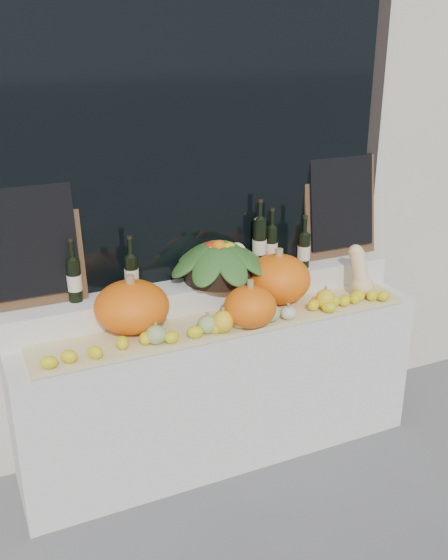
% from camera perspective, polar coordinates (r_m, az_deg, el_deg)
% --- Properties ---
extents(storefront_facade, '(7.00, 0.94, 4.50)m').
position_cam_1_polar(storefront_facade, '(3.81, -5.35, 20.18)').
color(storefront_facade, beige).
rests_on(storefront_facade, ground).
extents(display_sill, '(2.30, 0.55, 0.88)m').
position_cam_1_polar(display_sill, '(3.66, -0.50, -9.56)').
color(display_sill, silver).
rests_on(display_sill, ground).
extents(rear_tier, '(2.30, 0.25, 0.16)m').
position_cam_1_polar(rear_tier, '(3.55, -1.52, -1.20)').
color(rear_tier, silver).
rests_on(rear_tier, display_sill).
extents(straw_bedding, '(2.10, 0.32, 0.02)m').
position_cam_1_polar(straw_bedding, '(3.35, 0.36, -3.91)').
color(straw_bedding, tan).
rests_on(straw_bedding, display_sill).
extents(pumpkin_left, '(0.45, 0.45, 0.26)m').
position_cam_1_polar(pumpkin_left, '(3.22, -8.43, -2.42)').
color(pumpkin_left, orange).
rests_on(pumpkin_left, straw_bedding).
extents(pumpkin_right, '(0.41, 0.41, 0.28)m').
position_cam_1_polar(pumpkin_right, '(3.54, 4.98, 0.11)').
color(pumpkin_right, orange).
rests_on(pumpkin_right, straw_bedding).
extents(pumpkin_center, '(0.36, 0.36, 0.22)m').
position_cam_1_polar(pumpkin_center, '(3.24, 2.40, -2.46)').
color(pumpkin_center, orange).
rests_on(pumpkin_center, straw_bedding).
extents(butternut_squash, '(0.14, 0.20, 0.29)m').
position_cam_1_polar(butternut_squash, '(3.72, 12.35, 0.55)').
color(butternut_squash, '#EFC38C').
rests_on(butternut_squash, straw_bedding).
extents(decorative_gourds, '(1.10, 0.15, 0.14)m').
position_cam_1_polar(decorative_gourds, '(3.26, 1.95, -3.43)').
color(decorative_gourds, '#376F21').
rests_on(decorative_gourds, straw_bedding).
extents(lemon_heap, '(2.20, 0.16, 0.06)m').
position_cam_1_polar(lemon_heap, '(3.24, 1.19, -3.96)').
color(lemon_heap, yellow).
rests_on(lemon_heap, straw_bedding).
extents(produce_bowl, '(0.61, 0.61, 0.24)m').
position_cam_1_polar(produce_bowl, '(3.49, -0.48, 1.84)').
color(produce_bowl, black).
rests_on(produce_bowl, rear_tier).
extents(wine_bottle_far_left, '(0.08, 0.08, 0.34)m').
position_cam_1_polar(wine_bottle_far_left, '(3.29, -13.53, 0.04)').
color(wine_bottle_far_left, black).
rests_on(wine_bottle_far_left, rear_tier).
extents(wine_bottle_near_left, '(0.08, 0.08, 0.32)m').
position_cam_1_polar(wine_bottle_near_left, '(3.35, -8.45, 0.58)').
color(wine_bottle_near_left, black).
rests_on(wine_bottle_near_left, rear_tier).
extents(wine_bottle_tall, '(0.08, 0.08, 0.43)m').
position_cam_1_polar(wine_bottle_tall, '(3.62, 3.26, 3.30)').
color(wine_bottle_tall, black).
rests_on(wine_bottle_tall, rear_tier).
extents(wine_bottle_near_right, '(0.08, 0.08, 0.36)m').
position_cam_1_polar(wine_bottle_near_right, '(3.67, 4.33, 3.04)').
color(wine_bottle_near_right, black).
rests_on(wine_bottle_near_right, rear_tier).
extents(wine_bottle_far_right, '(0.08, 0.08, 0.32)m').
position_cam_1_polar(wine_bottle_far_right, '(3.71, 7.30, 2.74)').
color(wine_bottle_far_right, black).
rests_on(wine_bottle_far_right, rear_tier).
extents(chalkboard_left, '(0.50, 0.12, 0.62)m').
position_cam_1_polar(chalkboard_left, '(3.24, -17.18, 3.18)').
color(chalkboard_left, '#4C331E').
rests_on(chalkboard_left, rear_tier).
extents(chalkboard_right, '(0.50, 0.12, 0.62)m').
position_cam_1_polar(chalkboard_right, '(3.90, 10.63, 6.80)').
color(chalkboard_right, '#4C331E').
rests_on(chalkboard_right, rear_tier).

